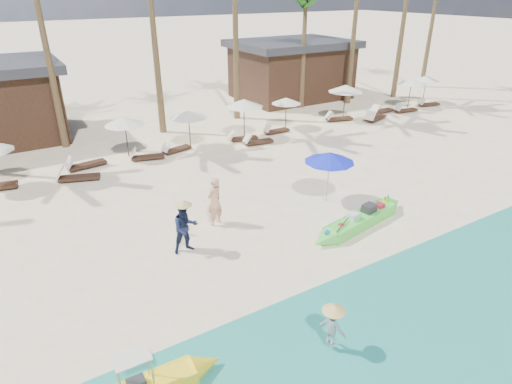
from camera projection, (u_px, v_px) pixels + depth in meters
ground at (249, 254)px, 14.06m from camera, size 240.00×240.00×0.00m
wet_sand_strip at (354, 355)px, 10.20m from camera, size 240.00×4.50×0.01m
green_canoe at (361, 220)px, 15.65m from camera, size 5.52×1.31×0.71m
tourist at (214, 201)px, 15.45m from camera, size 0.80×0.67×1.86m
vendor_green at (185, 228)px, 13.85m from camera, size 0.88×0.70×1.77m
vendor_yellow at (332, 326)px, 10.07m from camera, size 0.63×0.78×1.06m
blue_umbrella at (330, 157)px, 16.68m from camera, size 1.99×1.99×2.14m
lounger_4_right at (76, 177)px, 19.28m from camera, size 1.92×1.12×0.62m
resort_parasol_5 at (124, 121)px, 21.32m from camera, size 2.03×2.03×2.09m
lounger_5_left at (84, 164)px, 20.60m from camera, size 1.93×0.83×0.64m
resort_parasol_6 at (188, 114)px, 22.60m from camera, size 2.00×2.00×2.06m
lounger_6_left at (145, 156)px, 21.63m from camera, size 1.79×0.97×0.58m
lounger_6_right at (175, 149)px, 22.63m from camera, size 1.71×0.85×0.56m
resort_parasol_7 at (244, 103)px, 24.07m from camera, size 2.18×2.18×2.25m
lounger_7_left at (242, 138)px, 24.32m from camera, size 1.73×0.90×0.56m
lounger_7_right at (257, 141)px, 23.75m from camera, size 1.75×0.73×0.58m
resort_parasol_8 at (286, 101)px, 25.97m from camera, size 1.82×1.82×1.87m
lounger_8_left at (275, 130)px, 25.56m from camera, size 1.64×0.53×0.56m
resort_parasol_9 at (346, 88)px, 27.34m from camera, size 2.23×2.23×2.29m
lounger_9_left at (338, 118)px, 27.91m from camera, size 1.88×1.02×0.61m
lounger_9_right at (375, 118)px, 27.92m from camera, size 2.03×1.14×0.66m
resort_parasol_10 at (412, 81)px, 30.31m from camera, size 2.03×2.03×2.09m
lounger_10_left at (381, 110)px, 29.60m from camera, size 1.85×0.63×0.62m
lounger_10_right at (405, 110)px, 29.85m from camera, size 1.77×0.78×0.58m
resort_parasol_11 at (426, 78)px, 31.65m from camera, size 1.96×1.96×2.02m
lounger_11_left at (428, 104)px, 31.37m from camera, size 1.74×0.87×0.57m
palm_6 at (306, 2)px, 28.18m from camera, size 2.08×2.08×8.51m
pavilion_east at (291, 69)px, 33.13m from camera, size 8.80×6.60×4.30m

